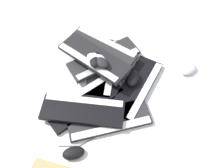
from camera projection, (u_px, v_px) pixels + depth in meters
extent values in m
plane|color=silver|center=(110.00, 102.00, 1.40)|extent=(3.20, 3.20, 0.00)
cube|color=#232326|center=(109.00, 120.00, 1.33)|extent=(0.15, 0.44, 0.02)
cube|color=silver|center=(112.00, 128.00, 1.29)|extent=(0.04, 0.42, 0.01)
cube|color=black|center=(136.00, 87.00, 1.44)|extent=(0.43, 0.40, 0.02)
cube|color=silver|center=(145.00, 90.00, 1.42)|extent=(0.34, 0.31, 0.01)
cube|color=#232326|center=(103.00, 67.00, 1.53)|extent=(0.46, 0.30, 0.02)
cube|color=silver|center=(112.00, 66.00, 1.51)|extent=(0.40, 0.19, 0.01)
cube|color=black|center=(84.00, 102.00, 1.39)|extent=(0.32, 0.46, 0.02)
cube|color=silver|center=(79.00, 94.00, 1.40)|extent=(0.20, 0.40, 0.01)
cube|color=#232326|center=(104.00, 59.00, 1.52)|extent=(0.28, 0.46, 0.02)
cube|color=#B2B5BA|center=(109.00, 63.00, 1.48)|extent=(0.16, 0.41, 0.01)
cube|color=#232326|center=(101.00, 49.00, 1.53)|extent=(0.42, 0.41, 0.02)
cube|color=silver|center=(106.00, 41.00, 1.54)|extent=(0.33, 0.31, 0.01)
cube|color=black|center=(83.00, 111.00, 1.32)|extent=(0.29, 0.46, 0.02)
cube|color=silver|center=(84.00, 100.00, 1.34)|extent=(0.18, 0.40, 0.01)
cube|color=black|center=(94.00, 57.00, 1.45)|extent=(0.44, 0.39, 0.02)
cube|color=#B2B5BA|center=(88.00, 62.00, 1.41)|extent=(0.35, 0.29, 0.01)
ellipsoid|color=silver|center=(96.00, 58.00, 1.40)|extent=(0.12, 0.13, 0.04)
ellipsoid|color=black|center=(133.00, 78.00, 1.43)|extent=(0.13, 0.11, 0.04)
ellipsoid|color=black|center=(80.00, 36.00, 1.66)|extent=(0.13, 0.11, 0.04)
ellipsoid|color=black|center=(74.00, 153.00, 1.22)|extent=(0.07, 0.11, 0.04)
ellipsoid|color=black|center=(100.00, 61.00, 1.39)|extent=(0.13, 0.11, 0.04)
ellipsoid|color=#B7B7BC|center=(189.00, 69.00, 1.50)|extent=(0.10, 0.13, 0.04)
ellipsoid|color=black|center=(96.00, 60.00, 1.39)|extent=(0.13, 0.10, 0.04)
cylinder|color=#59595B|center=(140.00, 63.00, 1.55)|extent=(0.08, 0.10, 0.01)
cylinder|color=#59595B|center=(128.00, 75.00, 1.50)|extent=(0.07, 0.10, 0.01)
cylinder|color=#59595B|center=(123.00, 87.00, 1.45)|extent=(0.09, 0.02, 0.01)
cylinder|color=#59595B|center=(120.00, 99.00, 1.41)|extent=(0.06, 0.07, 0.01)
cylinder|color=#59595B|center=(113.00, 113.00, 1.36)|extent=(0.10, 0.07, 0.01)
cylinder|color=#59595B|center=(105.00, 129.00, 1.31)|extent=(0.06, 0.08, 0.01)
cylinder|color=#59595B|center=(89.00, 140.00, 1.27)|extent=(0.04, 0.11, 0.01)
cylinder|color=#59595B|center=(69.00, 146.00, 1.26)|extent=(0.03, 0.10, 0.01)
sphere|color=#59595B|center=(145.00, 58.00, 1.58)|extent=(0.01, 0.01, 0.01)
sphere|color=#59595B|center=(135.00, 69.00, 1.52)|extent=(0.01, 0.01, 0.01)
sphere|color=#59595B|center=(122.00, 81.00, 1.48)|extent=(0.01, 0.01, 0.01)
sphere|color=#59595B|center=(125.00, 94.00, 1.43)|extent=(0.01, 0.01, 0.01)
sphere|color=#59595B|center=(116.00, 104.00, 1.39)|extent=(0.01, 0.01, 0.01)
sphere|color=#59595B|center=(110.00, 122.00, 1.33)|extent=(0.01, 0.01, 0.01)
sphere|color=#59595B|center=(99.00, 135.00, 1.29)|extent=(0.01, 0.01, 0.01)
sphere|color=#59595B|center=(79.00, 146.00, 1.26)|extent=(0.01, 0.01, 0.01)
sphere|color=#59595B|center=(59.00, 146.00, 1.26)|extent=(0.01, 0.01, 0.01)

